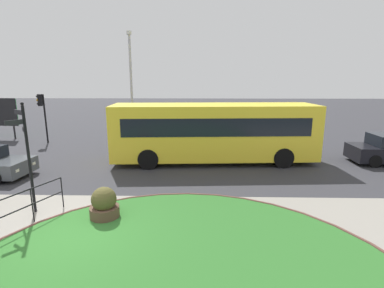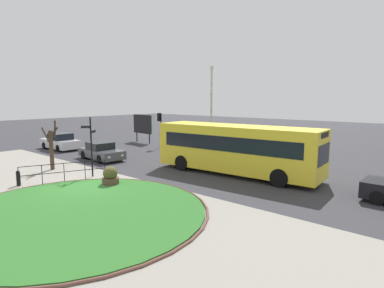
{
  "view_description": "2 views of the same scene",
  "coord_description": "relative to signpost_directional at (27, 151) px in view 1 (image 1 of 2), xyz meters",
  "views": [
    {
      "loc": [
        3.49,
        -7.31,
        4.3
      ],
      "look_at": [
        3.21,
        4.06,
        1.76
      ],
      "focal_mm": 27.24,
      "sensor_mm": 36.0,
      "label": 1
    },
    {
      "loc": [
        14.72,
        -8.77,
        4.68
      ],
      "look_at": [
        3.05,
        4.92,
        2.09
      ],
      "focal_mm": 29.5,
      "sensor_mm": 36.0,
      "label": 2
    }
  ],
  "objects": [
    {
      "name": "ground",
      "position": [
        1.96,
        -1.49,
        -2.09
      ],
      "size": [
        120.0,
        120.0,
        0.0
      ],
      "primitive_type": "plane",
      "color": "#333338"
    },
    {
      "name": "bus_yellow",
      "position": [
        6.24,
        6.17,
        -0.45
      ],
      "size": [
        10.54,
        3.18,
        3.04
      ],
      "rotation": [
        0.0,
        0.0,
        0.06
      ],
      "color": "yellow",
      "rests_on": "ground"
    },
    {
      "name": "lamppost_tall",
      "position": [
        0.97,
        10.61,
        1.84
      ],
      "size": [
        0.32,
        0.32,
        7.29
      ],
      "color": "#B7B7BC",
      "rests_on": "ground"
    },
    {
      "name": "planter_near_signpost",
      "position": [
        2.52,
        -0.48,
        -1.61
      ],
      "size": [
        0.91,
        0.91,
        1.06
      ],
      "color": "brown",
      "rests_on": "ground"
    },
    {
      "name": "traffic_light_near",
      "position": [
        -5.16,
        10.6,
        0.36
      ],
      "size": [
        0.48,
        0.32,
        3.32
      ],
      "rotation": [
        0.0,
        0.0,
        3.42
      ],
      "color": "black",
      "rests_on": "ground"
    },
    {
      "name": "signpost_directional",
      "position": [
        0.0,
        0.0,
        0.0
      ],
      "size": [
        0.51,
        1.04,
        3.62
      ],
      "color": "black",
      "rests_on": "ground"
    },
    {
      "name": "sidewalk_paving",
      "position": [
        1.96,
        -3.06,
        -2.08
      ],
      "size": [
        32.0,
        8.86,
        0.02
      ],
      "primitive_type": "cube",
      "color": "gray",
      "rests_on": "ground"
    }
  ]
}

